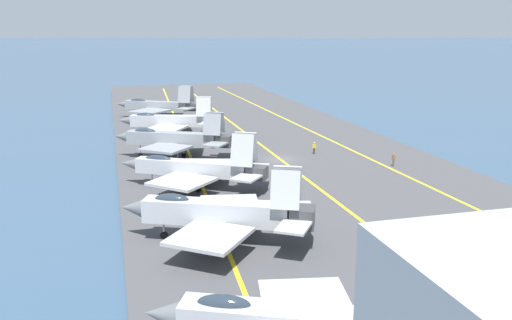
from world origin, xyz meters
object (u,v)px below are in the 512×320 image
at_px(crew_brown_vest, 394,159).
at_px(crew_red_vest, 217,117).
at_px(parked_jet_fourth, 174,139).
at_px(parked_jet_fifth, 171,121).
at_px(parked_jet_second, 219,213).
at_px(parked_jet_sixth, 159,106).
at_px(parked_jet_third, 195,168).
at_px(crew_yellow_vest, 314,147).

xyz_separation_m(crew_brown_vest, crew_red_vest, (37.40, 15.23, 0.01)).
xyz_separation_m(parked_jet_fourth, parked_jet_fifth, (16.66, -1.37, -0.38)).
xyz_separation_m(parked_jet_second, parked_jet_fourth, (29.50, 0.12, 0.25)).
bearing_deg(parked_jet_sixth, crew_red_vest, -125.28).
height_order(parked_jet_third, parked_jet_fifth, parked_jet_third).
bearing_deg(crew_yellow_vest, crew_brown_vest, -141.29).
height_order(crew_yellow_vest, crew_red_vest, crew_red_vest).
xyz_separation_m(parked_jet_third, crew_brown_vest, (3.26, -25.45, -1.33)).
bearing_deg(crew_red_vest, parked_jet_second, 169.22).
height_order(parked_jet_third, crew_yellow_vest, parked_jet_third).
distance_m(parked_jet_second, parked_jet_sixth, 62.96).
distance_m(parked_jet_third, crew_brown_vest, 25.69).
height_order(parked_jet_fourth, parked_jet_fifth, parked_jet_fourth).
xyz_separation_m(parked_jet_second, crew_red_vest, (56.02, -10.67, -1.53)).
xyz_separation_m(parked_jet_sixth, crew_red_vest, (-6.93, -9.80, -1.59)).
xyz_separation_m(parked_jet_second, parked_jet_fifth, (46.17, -1.24, -0.14)).
relative_size(parked_jet_fourth, crew_yellow_vest, 9.43).
height_order(parked_jet_second, parked_jet_fourth, parked_jet_second).
relative_size(parked_jet_third, parked_jet_sixth, 0.99).
distance_m(parked_jet_fourth, parked_jet_sixth, 33.46).
bearing_deg(crew_brown_vest, crew_red_vest, 22.16).
distance_m(crew_brown_vest, crew_red_vest, 40.39).
distance_m(crew_yellow_vest, crew_red_vest, 29.58).
bearing_deg(parked_jet_sixth, crew_brown_vest, -150.55).
height_order(parked_jet_third, parked_jet_sixth, parked_jet_sixth).
bearing_deg(crew_brown_vest, crew_yellow_vest, 38.71).
xyz_separation_m(parked_jet_fourth, crew_brown_vest, (-10.89, -26.02, -1.79)).
relative_size(crew_yellow_vest, crew_brown_vest, 0.98).
bearing_deg(parked_jet_fourth, crew_yellow_vest, -95.89).
bearing_deg(parked_jet_second, parked_jet_fourth, 0.24).
height_order(parked_jet_sixth, crew_red_vest, parked_jet_sixth).
bearing_deg(parked_jet_fifth, crew_red_vest, -43.72).
relative_size(crew_yellow_vest, crew_red_vest, 0.97).
relative_size(parked_jet_fourth, parked_jet_sixth, 0.98).
xyz_separation_m(parked_jet_sixth, crew_brown_vest, (-44.34, -25.03, -1.60)).
distance_m(parked_jet_third, parked_jet_fourth, 14.17).
bearing_deg(parked_jet_fourth, crew_red_vest, -22.15).
relative_size(parked_jet_fifth, crew_brown_vest, 9.40).
relative_size(parked_jet_second, crew_red_vest, 9.06).
height_order(parked_jet_fifth, parked_jet_sixth, parked_jet_sixth).
bearing_deg(parked_jet_sixth, parked_jet_fifth, -178.73).
bearing_deg(parked_jet_second, parked_jet_third, -1.68).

